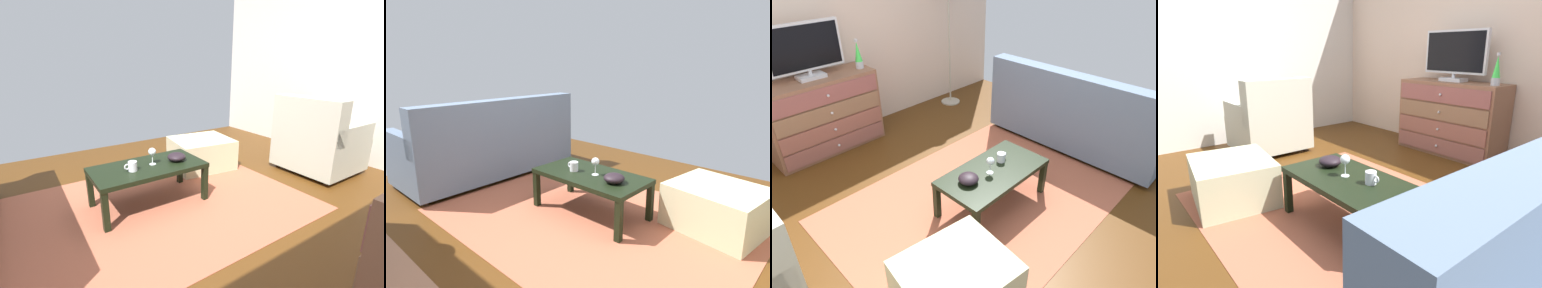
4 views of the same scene
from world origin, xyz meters
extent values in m
cube|color=#4D2C0F|center=(0.00, 0.00, -0.03)|extent=(5.48, 4.57, 0.05)
cube|color=beige|center=(0.00, 2.04, 1.30)|extent=(5.48, 0.12, 2.60)
cube|color=#A5563D|center=(0.20, -0.20, 0.00)|extent=(2.60, 1.90, 0.01)
cube|color=brown|center=(-0.30, 1.74, 0.43)|extent=(1.23, 0.45, 0.86)
cube|color=#895148|center=(-0.30, 1.51, 0.13)|extent=(1.17, 0.02, 0.18)
sphere|color=silver|center=(-0.30, 1.49, 0.13)|extent=(0.03, 0.03, 0.03)
cube|color=#8D5347|center=(-0.30, 1.51, 0.33)|extent=(1.17, 0.02, 0.18)
sphere|color=silver|center=(-0.30, 1.49, 0.33)|extent=(0.03, 0.03, 0.03)
cube|color=#846046|center=(-0.30, 1.51, 0.53)|extent=(1.17, 0.02, 0.18)
sphere|color=silver|center=(-0.30, 1.49, 0.53)|extent=(0.03, 0.03, 0.03)
cube|color=#8C4F4B|center=(-0.30, 1.51, 0.73)|extent=(1.17, 0.02, 0.18)
sphere|color=silver|center=(-0.30, 1.49, 0.73)|extent=(0.03, 0.03, 0.03)
cube|color=silver|center=(-0.32, 1.76, 0.88)|extent=(0.28, 0.18, 0.04)
cylinder|color=silver|center=(-0.32, 1.76, 0.93)|extent=(0.04, 0.04, 0.05)
cube|color=silver|center=(-0.32, 1.76, 1.20)|extent=(0.78, 0.05, 0.49)
cube|color=black|center=(-0.32, 1.73, 1.20)|extent=(0.73, 0.01, 0.44)
cylinder|color=#B7B7BC|center=(0.22, 1.69, 0.90)|extent=(0.09, 0.09, 0.08)
cone|color=#3FD84C|center=(0.22, 1.69, 1.05)|extent=(0.08, 0.08, 0.22)
cylinder|color=#B7B7BC|center=(0.22, 1.69, 1.18)|extent=(0.04, 0.04, 0.03)
cube|color=black|center=(-0.19, -0.07, 0.17)|extent=(0.05, 0.05, 0.34)
cube|color=black|center=(0.75, -0.07, 0.17)|extent=(0.05, 0.05, 0.34)
cube|color=black|center=(-0.19, -0.53, 0.17)|extent=(0.05, 0.05, 0.34)
cube|color=black|center=(0.75, -0.53, 0.17)|extent=(0.05, 0.05, 0.34)
cube|color=black|center=(0.28, -0.30, 0.36)|extent=(1.00, 0.52, 0.04)
cylinder|color=silver|center=(0.23, -0.30, 0.38)|extent=(0.06, 0.06, 0.00)
cylinder|color=silver|center=(0.23, -0.30, 0.42)|extent=(0.01, 0.01, 0.09)
sphere|color=silver|center=(0.23, -0.30, 0.50)|extent=(0.07, 0.07, 0.07)
cylinder|color=silver|center=(0.44, -0.25, 0.42)|extent=(0.08, 0.08, 0.08)
torus|color=silver|center=(0.49, -0.25, 0.42)|extent=(0.05, 0.01, 0.05)
ellipsoid|color=black|center=(0.00, -0.26, 0.41)|extent=(0.17, 0.17, 0.08)
cylinder|color=#332319|center=(2.23, 0.65, 0.03)|extent=(0.05, 0.05, 0.05)
cylinder|color=#332319|center=(1.54, -1.20, 0.03)|extent=(0.05, 0.05, 0.05)
cylinder|color=#332319|center=(1.54, 0.65, 0.03)|extent=(0.05, 0.05, 0.05)
cube|color=slate|center=(1.89, -0.27, 0.25)|extent=(0.85, 2.01, 0.40)
cube|color=slate|center=(1.56, -0.27, 0.70)|extent=(0.20, 2.01, 0.49)
cube|color=slate|center=(1.89, 0.67, 0.55)|extent=(0.81, 0.12, 0.20)
cylinder|color=#7C5E53|center=(2.16, 0.00, 0.53)|extent=(0.16, 0.40, 0.16)
cube|color=#BFC096|center=(-0.66, -0.78, 0.18)|extent=(0.78, 0.69, 0.36)
cylinder|color=#A59E8C|center=(1.63, 1.68, 0.01)|extent=(0.28, 0.28, 0.02)
cylinder|color=#A59E8C|center=(1.63, 1.68, 0.83)|extent=(0.02, 0.02, 1.61)
camera|label=1|loc=(1.22, 1.84, 1.28)|focal=25.46mm
camera|label=2|loc=(-1.43, 1.74, 1.33)|focal=29.75mm
camera|label=3|loc=(-1.64, -1.82, 2.10)|focal=31.52mm
camera|label=4|loc=(1.86, -1.59, 1.22)|focal=29.98mm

